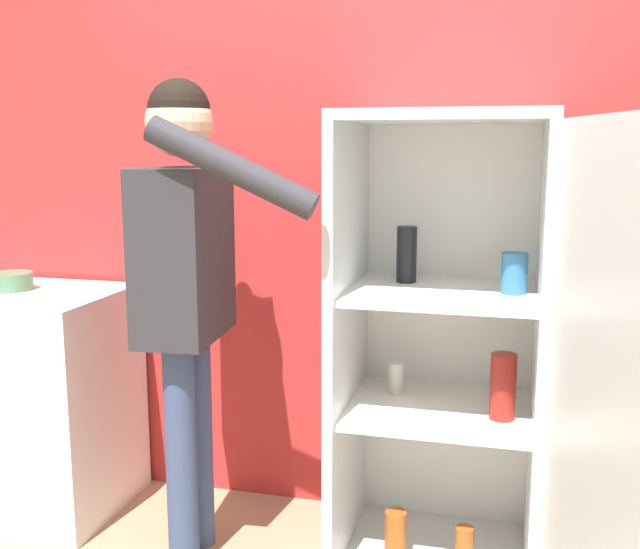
# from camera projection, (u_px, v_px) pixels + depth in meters

# --- Properties ---
(wall_back) EXTENTS (7.00, 0.06, 2.55)m
(wall_back) POSITION_uv_depth(u_px,v_px,m) (390.00, 199.00, 2.90)
(wall_back) COLOR #B72D2D
(wall_back) RESTS_ON ground_plane
(refrigerator) EXTENTS (0.89, 1.29, 1.59)m
(refrigerator) POSITION_uv_depth(u_px,v_px,m) (470.00, 358.00, 2.46)
(refrigerator) COLOR silver
(refrigerator) RESTS_ON ground_plane
(person) EXTENTS (0.67, 0.56, 1.70)m
(person) POSITION_uv_depth(u_px,v_px,m) (186.00, 262.00, 2.56)
(person) COLOR #384770
(person) RESTS_ON ground_plane
(counter) EXTENTS (0.75, 0.59, 0.90)m
(counter) POSITION_uv_depth(u_px,v_px,m) (30.00, 400.00, 3.06)
(counter) COLOR white
(counter) RESTS_ON ground_plane
(bowl) EXTENTS (0.17, 0.17, 0.07)m
(bowl) POSITION_uv_depth(u_px,v_px,m) (11.00, 281.00, 3.01)
(bowl) COLOR #517F5B
(bowl) RESTS_ON counter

